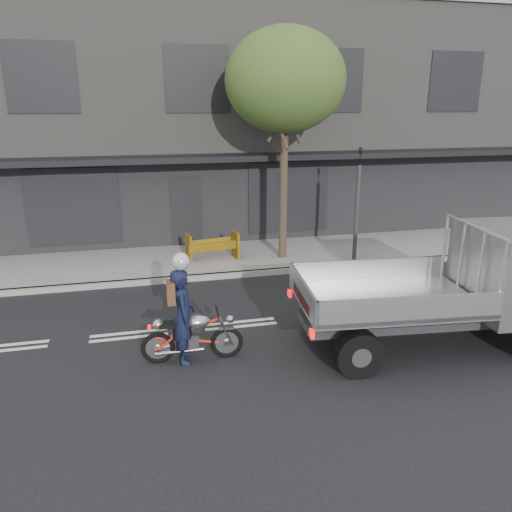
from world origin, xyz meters
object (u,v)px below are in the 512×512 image
object	(u,v)px
street_tree	(285,81)
construction_barrier	(213,248)
motorcycle	(192,335)
flatbed_ute	(494,276)
traffic_light_pole	(357,211)
rider	(183,316)

from	to	relation	value
street_tree	construction_barrier	xyz separation A→B (m)	(-2.14, 0.01, -4.70)
motorcycle	flatbed_ute	xyz separation A→B (m)	(5.94, -0.62, 0.90)
traffic_light_pole	street_tree	bearing A→B (deg)	156.97
rider	flatbed_ute	world-z (taller)	flatbed_ute
street_tree	construction_barrier	bearing A→B (deg)	179.63
street_tree	construction_barrier	world-z (taller)	street_tree
motorcycle	rider	bearing A→B (deg)	-176.55
traffic_light_pole	motorcycle	size ratio (longest dim) A/B	1.81
motorcycle	rider	distance (m)	0.43
street_tree	flatbed_ute	xyz separation A→B (m)	(2.54, -6.16, -3.86)
traffic_light_pole	rider	size ratio (longest dim) A/B	1.91
motorcycle	construction_barrier	size ratio (longest dim) A/B	1.27
rider	flatbed_ute	size ratio (longest dim) A/B	0.33
traffic_light_pole	flatbed_ute	distance (m)	5.34
motorcycle	flatbed_ute	bearing A→B (deg)	-2.48
street_tree	motorcycle	bearing A→B (deg)	-121.53
rider	construction_barrier	xyz separation A→B (m)	(1.41, 5.55, -0.34)
traffic_light_pole	flatbed_ute	bearing A→B (deg)	-84.15
motorcycle	flatbed_ute	world-z (taller)	flatbed_ute
flatbed_ute	street_tree	bearing A→B (deg)	118.12
motorcycle	rider	size ratio (longest dim) A/B	1.05
motorcycle	construction_barrier	world-z (taller)	construction_barrier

